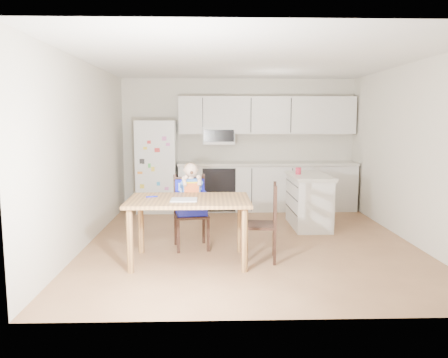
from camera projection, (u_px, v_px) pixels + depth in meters
name	position (u px, v px, depth m)	size (l,w,h in m)	color
room	(247.00, 151.00, 6.54)	(4.52, 5.01, 2.51)	brown
refrigerator	(157.00, 166.00, 8.20)	(0.72, 0.70, 1.70)	silver
kitchen_run	(265.00, 164.00, 8.34)	(3.37, 0.62, 2.15)	silver
kitchen_island	(309.00, 200.00, 7.02)	(0.60, 1.15, 0.85)	silver
red_cup	(298.00, 171.00, 6.98)	(0.09, 0.09, 0.11)	#B7243A
dining_table	(189.00, 207.00, 5.22)	(1.45, 0.93, 0.78)	brown
napkin	(184.00, 200.00, 5.10)	(0.31, 0.27, 0.01)	#A9A9AE
toddler_spoon	(151.00, 197.00, 5.29)	(0.02, 0.02, 0.12)	#1217AF
chair_booster	(191.00, 197.00, 5.83)	(0.50, 0.50, 1.15)	black
chair_side	(267.00, 217.00, 5.30)	(0.47, 0.47, 0.95)	black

